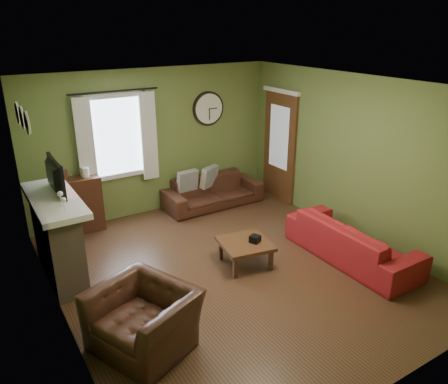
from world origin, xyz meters
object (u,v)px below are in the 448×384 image
bookshelf (77,206)px  coffee_table (245,253)px  sofa_red (352,240)px  sofa_brown (213,191)px  armchair (144,319)px

bookshelf → coffee_table: 2.97m
bookshelf → sofa_red: 4.43m
sofa_red → coffee_table: bearing=64.3°
sofa_brown → coffee_table: 2.29m
armchair → sofa_brown: bearing=115.7°
sofa_red → bookshelf: bearing=46.3°
sofa_brown → bookshelf: bearing=175.4°
coffee_table → sofa_red: bearing=-25.7°
sofa_red → coffee_table: (-1.44, 0.69, -0.12)m
sofa_red → sofa_brown: bearing=13.9°
armchair → coffee_table: size_ratio=1.52×
sofa_brown → armchair: (-2.63, -2.99, 0.06)m
sofa_brown → armchair: armchair is taller
sofa_red → coffee_table: size_ratio=3.03×
sofa_red → armchair: size_ratio=1.99×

